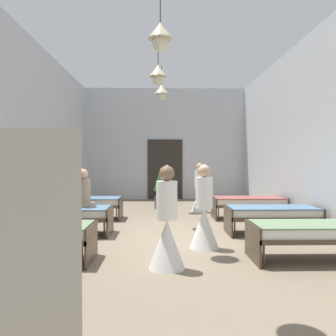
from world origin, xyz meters
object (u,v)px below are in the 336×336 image
at_px(bed_right_row_0, 313,232).
at_px(potted_plant, 161,186).
at_px(bed_left_row_0, 30,233).
at_px(bed_right_row_1, 272,213).
at_px(patient_seated_primary, 83,193).
at_px(bed_left_row_1, 65,214).
at_px(nurse_mid_aisle, 200,194).
at_px(bed_left_row_2, 85,203).
at_px(nurse_near_aisle, 204,218).
at_px(nurse_far_aisle, 167,232).
at_px(bed_right_row_2, 249,202).

relative_size(bed_right_row_0, potted_plant, 1.41).
height_order(bed_left_row_0, potted_plant, potted_plant).
distance_m(bed_right_row_1, patient_seated_primary, 4.01).
bearing_deg(bed_left_row_1, nurse_mid_aisle, 44.64).
bearing_deg(bed_left_row_2, nurse_near_aisle, -47.47).
distance_m(nurse_near_aisle, nurse_far_aisle, 1.32).
xyz_separation_m(bed_left_row_2, nurse_mid_aisle, (3.17, 1.23, 0.09)).
bearing_deg(potted_plant, nurse_near_aisle, -81.27).
distance_m(bed_left_row_0, bed_left_row_1, 1.90).
distance_m(bed_right_row_0, bed_left_row_2, 5.77).
bearing_deg(nurse_mid_aisle, nurse_near_aisle, -153.21).
bearing_deg(potted_plant, bed_right_row_2, -39.44).
height_order(bed_right_row_1, potted_plant, potted_plant).
distance_m(bed_left_row_1, nurse_mid_aisle, 4.45).
bearing_deg(bed_left_row_2, nurse_far_aisle, -63.38).
relative_size(bed_right_row_2, patient_seated_primary, 2.38).
height_order(bed_right_row_0, bed_left_row_2, same).
xyz_separation_m(bed_right_row_2, nurse_near_aisle, (-1.58, -3.00, 0.09)).
bearing_deg(patient_seated_primary, bed_left_row_0, -99.97).
bearing_deg(nurse_near_aisle, bed_right_row_2, 24.19).
xyz_separation_m(bed_left_row_1, nurse_mid_aisle, (3.17, 3.13, 0.09)).
xyz_separation_m(bed_right_row_0, patient_seated_primary, (-3.99, 1.99, 0.43)).
height_order(bed_right_row_1, bed_right_row_2, same).
bearing_deg(bed_right_row_0, bed_left_row_0, 180.00).
bearing_deg(patient_seated_primary, nurse_near_aisle, -26.41).
height_order(nurse_near_aisle, nurse_far_aisle, same).
relative_size(bed_left_row_1, nurse_near_aisle, 1.28).
bearing_deg(nurse_mid_aisle, bed_right_row_1, -127.18).
height_order(bed_right_row_2, potted_plant, potted_plant).
relative_size(bed_left_row_2, nurse_far_aisle, 1.28).
relative_size(bed_left_row_2, bed_right_row_2, 1.00).
xyz_separation_m(bed_right_row_0, nurse_far_aisle, (-2.26, -0.34, 0.09)).
xyz_separation_m(bed_right_row_1, nurse_far_aisle, (-2.26, -2.24, 0.09)).
relative_size(bed_left_row_0, bed_right_row_2, 1.00).
relative_size(bed_right_row_1, patient_seated_primary, 2.38).
distance_m(nurse_far_aisle, potted_plant, 6.06).
height_order(bed_left_row_0, patient_seated_primary, patient_seated_primary).
distance_m(nurse_mid_aisle, nurse_far_aisle, 5.48).
xyz_separation_m(bed_left_row_0, bed_left_row_1, (0.00, 1.90, 0.00)).
xyz_separation_m(bed_right_row_1, bed_right_row_2, (0.00, 1.90, 0.00)).
relative_size(bed_left_row_2, nurse_mid_aisle, 1.28).
distance_m(bed_right_row_2, potted_plant, 3.04).
relative_size(bed_right_row_2, nurse_mid_aisle, 1.28).
xyz_separation_m(bed_left_row_2, nurse_far_aisle, (2.07, -4.14, 0.09)).
relative_size(bed_right_row_1, nurse_near_aisle, 1.28).
xyz_separation_m(bed_right_row_0, bed_left_row_1, (-4.34, 1.90, 0.00)).
height_order(bed_left_row_1, bed_right_row_2, same).
xyz_separation_m(nurse_mid_aisle, patient_seated_primary, (-2.82, -3.04, 0.34)).
bearing_deg(bed_left_row_0, bed_right_row_2, 41.23).
height_order(bed_right_row_0, potted_plant, potted_plant).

